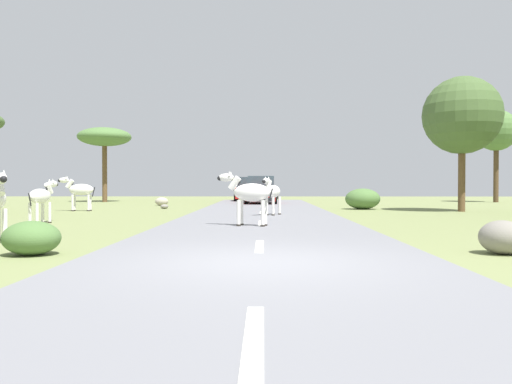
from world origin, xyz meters
TOP-DOWN VIEW (x-y plane):
  - ground_plane at (0.00, 0.00)m, footprint 90.00×90.00m
  - road at (-0.06, 0.00)m, footprint 6.00×64.00m
  - lane_markings at (-0.06, -1.00)m, footprint 0.16×56.00m
  - zebra_0 at (0.37, 12.17)m, footprint 0.88×1.53m
  - zebra_2 at (-8.69, 16.00)m, footprint 1.76×0.49m
  - zebra_3 at (-0.41, 6.90)m, footprint 1.67×0.72m
  - zebra_4 at (-7.15, 8.35)m, footprint 0.59×1.53m
  - car_0 at (-0.14, 24.78)m, footprint 2.04×4.35m
  - car_1 at (-1.11, 29.92)m, footprint 2.07×4.37m
  - tree_0 at (-11.31, 28.26)m, footprint 3.76×3.76m
  - tree_2 at (9.20, 15.78)m, footprint 3.58×3.58m
  - tree_5 at (16.35, 28.10)m, footprint 2.86×2.86m
  - bush_1 at (5.04, 17.91)m, footprint 1.75×1.58m
  - bush_2 at (-4.14, 1.03)m, footprint 1.02×0.92m
  - rock_0 at (-5.11, 18.30)m, footprint 0.41×0.44m
  - rock_1 at (5.69, 19.40)m, footprint 0.47×0.49m
  - rock_2 at (-5.98, 21.96)m, footprint 0.77×0.57m
  - rock_3 at (4.35, 1.28)m, footprint 0.82×0.82m

SIDE VIEW (x-z plane):
  - ground_plane at x=0.00m, z-range 0.00..0.00m
  - road at x=-0.06m, z-range 0.00..0.05m
  - lane_markings at x=-0.06m, z-range 0.05..0.06m
  - rock_0 at x=-5.11m, z-range 0.00..0.23m
  - rock_1 at x=5.69m, z-range 0.00..0.25m
  - rock_2 at x=-5.98m, z-range 0.00..0.50m
  - bush_2 at x=-4.14m, z-range 0.00..0.61m
  - rock_3 at x=4.35m, z-range 0.00..0.62m
  - bush_1 at x=5.04m, z-range 0.00..1.05m
  - car_0 at x=-0.14m, z-range -0.02..1.72m
  - car_1 at x=-1.11m, z-range -0.02..1.72m
  - zebra_4 at x=-7.15m, z-range 0.14..1.59m
  - zebra_0 at x=0.37m, z-range 0.20..1.72m
  - zebra_2 at x=-8.69m, z-range 0.16..1.82m
  - zebra_3 at x=-0.41m, z-range 0.20..1.81m
  - tree_2 at x=9.20m, z-range 1.31..7.56m
  - tree_0 at x=-11.31m, z-range 1.93..7.23m
  - tree_5 at x=16.35m, z-range 1.75..8.22m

